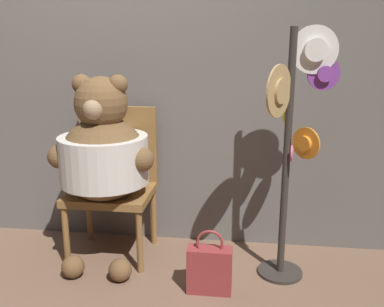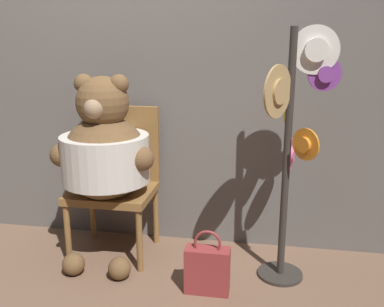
{
  "view_description": "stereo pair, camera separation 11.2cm",
  "coord_description": "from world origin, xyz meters",
  "px_view_note": "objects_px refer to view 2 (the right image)",
  "views": [
    {
      "loc": [
        0.78,
        -2.21,
        1.44
      ],
      "look_at": [
        0.45,
        0.29,
        0.76
      ],
      "focal_mm": 40.0,
      "sensor_mm": 36.0,
      "label": 1
    },
    {
      "loc": [
        0.89,
        -2.19,
        1.44
      ],
      "look_at": [
        0.45,
        0.29,
        0.76
      ],
      "focal_mm": 40.0,
      "sensor_mm": 36.0,
      "label": 2
    }
  ],
  "objects_px": {
    "hat_display_rack": "(294,136)",
    "teddy_bear": "(105,153)",
    "chair": "(116,176)",
    "handbag_on_ground": "(207,269)"
  },
  "relations": [
    {
      "from": "teddy_bear",
      "to": "hat_display_rack",
      "type": "xyz_separation_m",
      "value": [
        1.16,
        -0.02,
        0.16
      ]
    },
    {
      "from": "chair",
      "to": "teddy_bear",
      "type": "bearing_deg",
      "value": -92.76
    },
    {
      "from": "teddy_bear",
      "to": "hat_display_rack",
      "type": "distance_m",
      "value": 1.17
    },
    {
      "from": "handbag_on_ground",
      "to": "hat_display_rack",
      "type": "bearing_deg",
      "value": 30.02
    },
    {
      "from": "handbag_on_ground",
      "to": "chair",
      "type": "bearing_deg",
      "value": 147.12
    },
    {
      "from": "chair",
      "to": "hat_display_rack",
      "type": "distance_m",
      "value": 1.23
    },
    {
      "from": "hat_display_rack",
      "to": "handbag_on_ground",
      "type": "relative_size",
      "value": 3.88
    },
    {
      "from": "chair",
      "to": "handbag_on_ground",
      "type": "distance_m",
      "value": 0.92
    },
    {
      "from": "hat_display_rack",
      "to": "teddy_bear",
      "type": "bearing_deg",
      "value": 178.95
    },
    {
      "from": "hat_display_rack",
      "to": "chair",
      "type": "bearing_deg",
      "value": 170.88
    }
  ]
}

